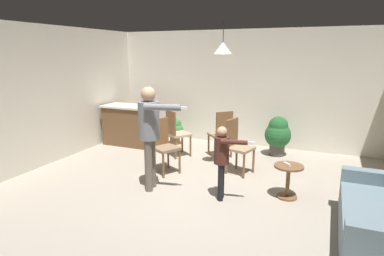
# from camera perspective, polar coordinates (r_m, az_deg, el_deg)

# --- Properties ---
(ground) EXTENTS (7.68, 7.68, 0.00)m
(ground) POSITION_cam_1_polar(r_m,az_deg,el_deg) (5.31, -0.45, -11.24)
(ground) COLOR #9E9384
(wall_back) EXTENTS (6.40, 0.10, 2.70)m
(wall_back) POSITION_cam_1_polar(r_m,az_deg,el_deg) (7.92, 8.86, 6.84)
(wall_back) COLOR silver
(wall_back) RESTS_ON ground
(wall_left) EXTENTS (0.10, 6.40, 2.70)m
(wall_left) POSITION_cam_1_polar(r_m,az_deg,el_deg) (6.84, -26.00, 4.72)
(wall_left) COLOR silver
(wall_left) RESTS_ON ground
(kitchen_counter) EXTENTS (1.26, 0.66, 0.95)m
(kitchen_counter) POSITION_cam_1_polar(r_m,az_deg,el_deg) (8.02, -10.71, 0.52)
(kitchen_counter) COLOR brown
(kitchen_counter) RESTS_ON ground
(side_table_by_couch) EXTENTS (0.44, 0.44, 0.52)m
(side_table_by_couch) POSITION_cam_1_polar(r_m,az_deg,el_deg) (5.24, 16.34, -8.23)
(side_table_by_couch) COLOR brown
(side_table_by_couch) RESTS_ON ground
(person_adult) EXTENTS (0.85, 0.48, 1.67)m
(person_adult) POSITION_cam_1_polar(r_m,az_deg,el_deg) (5.19, -7.30, 0.15)
(person_adult) COLOR #60564C
(person_adult) RESTS_ON ground
(person_child) EXTENTS (0.61, 0.32, 1.13)m
(person_child) POSITION_cam_1_polar(r_m,az_deg,el_deg) (4.89, 5.29, -4.65)
(person_child) COLOR black
(person_child) RESTS_ON ground
(dining_chair_by_counter) EXTENTS (0.51, 0.51, 1.00)m
(dining_chair_by_counter) POSITION_cam_1_polar(r_m,az_deg,el_deg) (6.05, 7.81, -2.78)
(dining_chair_by_counter) COLOR brown
(dining_chair_by_counter) RESTS_ON ground
(dining_chair_near_wall) EXTENTS (0.57, 0.57, 1.00)m
(dining_chair_near_wall) POSITION_cam_1_polar(r_m,az_deg,el_deg) (6.05, -5.01, -2.72)
(dining_chair_near_wall) COLOR brown
(dining_chair_near_wall) RESTS_ON ground
(dining_chair_centre_back) EXTENTS (0.59, 0.59, 1.00)m
(dining_chair_centre_back) POSITION_cam_1_polar(r_m,az_deg,el_deg) (6.95, -2.83, -0.61)
(dining_chair_centre_back) COLOR brown
(dining_chair_centre_back) RESTS_ON ground
(dining_chair_spare) EXTENTS (0.59, 0.59, 1.00)m
(dining_chair_spare) POSITION_cam_1_polar(r_m,az_deg,el_deg) (6.92, 5.17, -0.71)
(dining_chair_spare) COLOR brown
(dining_chair_spare) RESTS_ON ground
(potted_plant_corner) EXTENTS (0.56, 0.56, 0.85)m
(potted_plant_corner) POSITION_cam_1_polar(r_m,az_deg,el_deg) (7.27, 14.68, -1.02)
(potted_plant_corner) COLOR #4C4742
(potted_plant_corner) RESTS_ON ground
(potted_plant_by_wall) EXTENTS (0.42, 0.42, 0.65)m
(potted_plant_by_wall) POSITION_cam_1_polar(r_m,az_deg,el_deg) (7.95, -3.00, -0.28)
(potted_plant_by_wall) COLOR brown
(potted_plant_by_wall) RESTS_ON ground
(spare_remote_on_table) EXTENTS (0.12, 0.11, 0.04)m
(spare_remote_on_table) POSITION_cam_1_polar(r_m,az_deg,el_deg) (5.17, 16.11, -6.04)
(spare_remote_on_table) COLOR white
(spare_remote_on_table) RESTS_ON side_table_by_couch
(ceiling_light_pendant) EXTENTS (0.32, 0.32, 0.55)m
(ceiling_light_pendant) POSITION_cam_1_polar(r_m,az_deg,el_deg) (5.85, 5.40, 13.64)
(ceiling_light_pendant) COLOR silver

